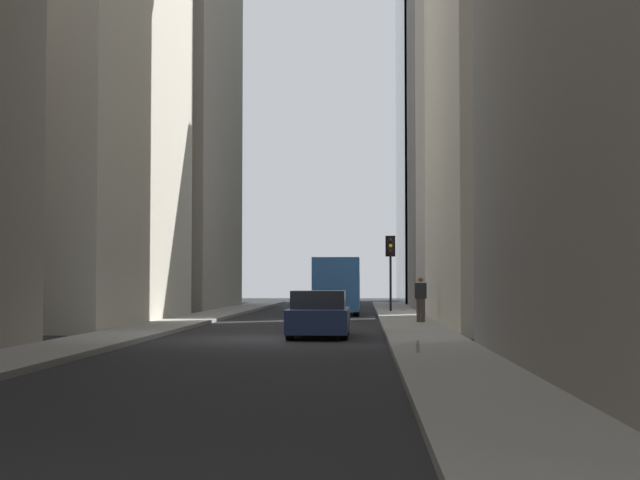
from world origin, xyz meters
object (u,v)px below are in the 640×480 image
(sedan_navy, at_px, (319,315))
(traffic_light_midblock, at_px, (391,256))
(delivery_truck, at_px, (337,286))
(discarded_bottle, at_px, (418,348))
(pedestrian, at_px, (421,297))

(sedan_navy, xyz_separation_m, traffic_light_midblock, (21.45, -2.75, 2.39))
(delivery_truck, relative_size, traffic_light_midblock, 1.63)
(sedan_navy, relative_size, discarded_bottle, 15.93)
(pedestrian, bearing_deg, discarded_bottle, 176.40)
(delivery_truck, height_order, pedestrian, delivery_truck)
(delivery_truck, distance_m, traffic_light_midblock, 3.75)
(traffic_light_midblock, height_order, pedestrian, traffic_light_midblock)
(traffic_light_midblock, xyz_separation_m, discarded_bottle, (-29.33, 0.21, -2.80))
(traffic_light_midblock, height_order, discarded_bottle, traffic_light_midblock)
(sedan_navy, bearing_deg, delivery_truck, -0.00)
(delivery_truck, relative_size, pedestrian, 3.69)
(traffic_light_midblock, bearing_deg, sedan_navy, 172.69)
(discarded_bottle, bearing_deg, sedan_navy, 17.84)
(pedestrian, bearing_deg, traffic_light_midblock, 3.25)
(delivery_truck, distance_m, pedestrian, 12.16)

